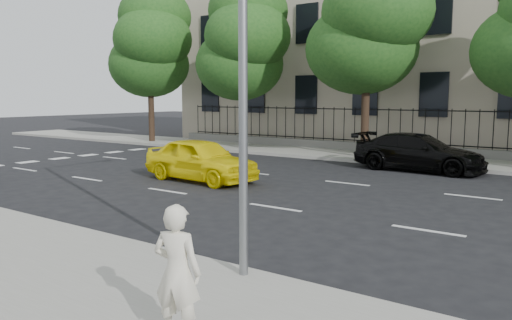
{
  "coord_description": "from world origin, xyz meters",
  "views": [
    {
      "loc": [
        7.02,
        -8.42,
        2.96
      ],
      "look_at": [
        -0.97,
        3.0,
        1.15
      ],
      "focal_mm": 35.0,
      "sensor_mm": 36.0,
      "label": 1
    }
  ],
  "objects": [
    {
      "name": "yellow_taxi",
      "position": [
        -4.42,
        4.56,
        0.75
      ],
      "size": [
        4.52,
        2.12,
        1.5
      ],
      "primitive_type": "imported",
      "rotation": [
        0.0,
        0.0,
        1.49
      ],
      "color": "#FFE809",
      "rests_on": "ground"
    },
    {
      "name": "black_sedan",
      "position": [
        1.1,
        11.25,
        0.74
      ],
      "size": [
        5.16,
        2.3,
        1.47
      ],
      "primitive_type": "imported",
      "rotation": [
        0.0,
        0.0,
        1.52
      ],
      "color": "black",
      "rests_on": "ground"
    },
    {
      "name": "crosswalk",
      "position": [
        -14.0,
        4.6,
        0.01
      ],
      "size": [
        0.5,
        12.1,
        0.01
      ],
      "primitive_type": null,
      "color": "silver",
      "rests_on": "ground"
    },
    {
      "name": "tree_a",
      "position": [
        -15.96,
        13.36,
        6.13
      ],
      "size": [
        5.71,
        5.31,
        9.39
      ],
      "color": "#382619",
      "rests_on": "far_sidewalk"
    },
    {
      "name": "iron_fence",
      "position": [
        0.0,
        15.7,
        0.65
      ],
      "size": [
        30.0,
        0.5,
        2.2
      ],
      "color": "slate",
      "rests_on": "far_sidewalk"
    },
    {
      "name": "ground",
      "position": [
        0.0,
        0.0,
        0.0
      ],
      "size": [
        120.0,
        120.0,
        0.0
      ],
      "primitive_type": "plane",
      "color": "black",
      "rests_on": "ground"
    },
    {
      "name": "tree_b",
      "position": [
        -8.96,
        13.36,
        5.84
      ],
      "size": [
        5.53,
        5.12,
        8.97
      ],
      "color": "#382619",
      "rests_on": "far_sidewalk"
    },
    {
      "name": "woman_near",
      "position": [
        3.13,
        -4.44,
        0.95
      ],
      "size": [
        0.67,
        0.53,
        1.6
      ],
      "primitive_type": "imported",
      "rotation": [
        0.0,
        0.0,
        3.41
      ],
      "color": "silver",
      "rests_on": "near_sidewalk"
    },
    {
      "name": "near_sidewalk",
      "position": [
        0.0,
        -4.0,
        0.07
      ],
      "size": [
        60.0,
        4.0,
        0.15
      ],
      "primitive_type": "cube",
      "color": "gray",
      "rests_on": "ground"
    },
    {
      "name": "lane_markings",
      "position": [
        0.0,
        4.75,
        0.01
      ],
      "size": [
        49.6,
        4.62,
        0.01
      ],
      "primitive_type": null,
      "color": "silver",
      "rests_on": "ground"
    },
    {
      "name": "far_sidewalk",
      "position": [
        0.0,
        14.0,
        0.07
      ],
      "size": [
        60.0,
        4.0,
        0.15
      ],
      "primitive_type": "cube",
      "color": "gray",
      "rests_on": "ground"
    },
    {
      "name": "tree_c",
      "position": [
        -1.96,
        13.36,
        6.41
      ],
      "size": [
        5.89,
        5.5,
        9.8
      ],
      "color": "#382619",
      "rests_on": "far_sidewalk"
    }
  ]
}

